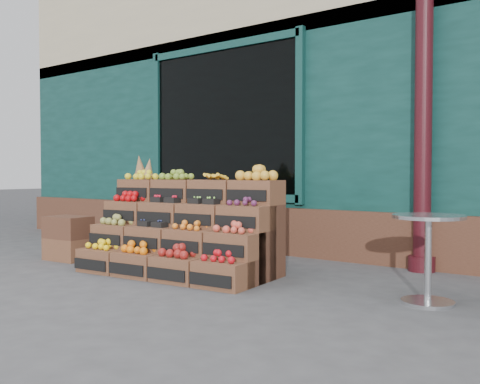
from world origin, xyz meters
The scene contains 6 objects.
ground centered at (0.00, 0.00, 0.00)m, with size 60.00×60.00×0.00m, color #464649.
shop_facade centered at (0.00, 5.11, 2.40)m, with size 12.00×6.24×4.80m.
crate_display centered at (-0.77, 0.48, 0.39)m, with size 2.07×1.14×1.25m.
spare_crates centered at (-2.44, 0.25, 0.26)m, with size 0.55×0.40×0.52m.
bistro_table centered at (1.71, 0.64, 0.44)m, with size 0.56×0.56×0.71m.
shopkeeper centered at (-1.70, 2.82, 0.99)m, with size 0.72×0.47×1.98m, color #1A5E20.
Camera 1 is at (3.03, -3.62, 1.04)m, focal length 40.00 mm.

